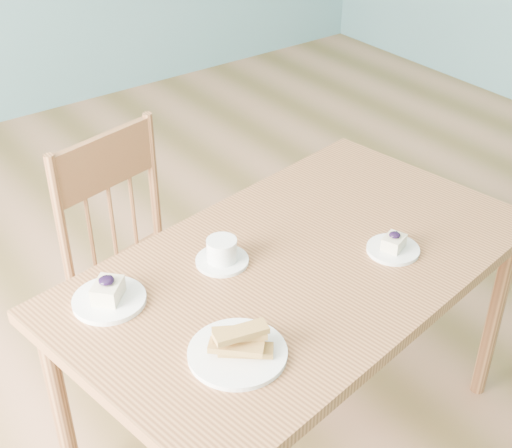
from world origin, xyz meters
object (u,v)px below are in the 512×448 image
cheesecake_plate_near (393,246)px  cheesecake_plate_far (109,296)px  dining_chair (143,268)px  dining_table (300,281)px  coffee_cup (222,253)px  biscotti_plate (237,348)px

cheesecake_plate_near → cheesecake_plate_far: size_ratio=0.79×
cheesecake_plate_near → dining_chair: bearing=124.7°
dining_chair → cheesecake_plate_near: 0.78m
dining_table → cheesecake_plate_near: 0.26m
dining_table → dining_chair: bearing=103.0°
coffee_cup → biscotti_plate: bearing=-137.5°
cheesecake_plate_near → biscotti_plate: size_ratio=0.64×
cheesecake_plate_near → coffee_cup: (-0.38, 0.22, 0.01)m
dining_table → biscotti_plate: (-0.33, -0.18, 0.09)m
dining_table → biscotti_plate: size_ratio=6.25×
biscotti_plate → cheesecake_plate_near: bearing=7.6°
dining_chair → coffee_cup: (0.04, -0.38, 0.26)m
dining_chair → dining_table: bearing=-80.2°
dining_chair → cheesecake_plate_near: dining_chair is taller
coffee_cup → dining_table: bearing=-53.5°
dining_chair → cheesecake_plate_far: dining_chair is taller
dining_table → cheesecake_plate_far: cheesecake_plate_far is taller
cheesecake_plate_near → biscotti_plate: (-0.55, -0.07, 0.01)m
dining_chair → cheesecake_plate_far: size_ratio=4.91×
dining_table → dining_chair: dining_chair is taller
dining_chair → cheesecake_plate_near: bearing=-67.6°
dining_table → cheesecake_plate_far: bearing=154.2°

